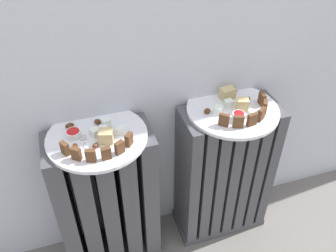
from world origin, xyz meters
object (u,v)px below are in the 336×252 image
at_px(radiator_left, 107,202).
at_px(plate_right, 233,110).
at_px(radiator_right, 224,173).
at_px(jam_bowl_right, 238,116).
at_px(plate_left, 97,137).
at_px(jam_bowl_left, 73,133).
at_px(fork, 85,145).

height_order(radiator_left, plate_right, plate_right).
height_order(radiator_right, jam_bowl_right, jam_bowl_right).
height_order(radiator_right, plate_left, plate_left).
xyz_separation_m(plate_right, jam_bowl_right, (-0.01, -0.06, 0.02)).
bearing_deg(jam_bowl_left, fork, -63.44).
bearing_deg(jam_bowl_left, plate_right, -1.73).
bearing_deg(plate_left, radiator_left, 180.00).
distance_m(radiator_left, fork, 0.32).
bearing_deg(radiator_right, jam_bowl_left, 178.27).
bearing_deg(fork, plate_right, 4.07).
bearing_deg(radiator_left, plate_left, 0.00).
xyz_separation_m(jam_bowl_left, fork, (0.03, -0.05, -0.01)).
height_order(jam_bowl_right, fork, jam_bowl_right).
height_order(plate_left, jam_bowl_right, jam_bowl_right).
bearing_deg(plate_left, plate_right, 0.00).
bearing_deg(plate_left, radiator_right, 0.00).
bearing_deg(jam_bowl_left, radiator_right, -1.73).
relative_size(plate_left, fork, 2.88).
distance_m(radiator_right, plate_right, 0.31).
height_order(plate_right, jam_bowl_right, jam_bowl_right).
bearing_deg(jam_bowl_right, plate_left, 172.23).
relative_size(radiator_left, fork, 5.48).
distance_m(plate_right, jam_bowl_left, 0.52).
xyz_separation_m(plate_left, fork, (-0.04, -0.04, 0.01)).
xyz_separation_m(radiator_right, fork, (-0.50, -0.04, 0.31)).
xyz_separation_m(radiator_right, jam_bowl_right, (-0.01, -0.06, 0.33)).
relative_size(jam_bowl_right, fork, 0.38).
bearing_deg(jam_bowl_right, fork, 177.01).
xyz_separation_m(plate_left, jam_bowl_left, (-0.07, 0.02, 0.02)).
distance_m(jam_bowl_right, fork, 0.49).
bearing_deg(jam_bowl_right, radiator_left, 172.23).
bearing_deg(plate_right, fork, -175.93).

